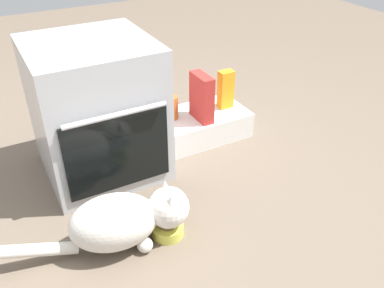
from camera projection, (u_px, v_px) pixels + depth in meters
The scene contains 8 objects.
ground at pixel (146, 208), 2.02m from camera, with size 8.00×8.00×0.00m, color #6B5B4C.
oven at pixel (97, 110), 2.12m from camera, with size 0.60×0.64×0.72m.
pantry_cabinet at pixel (200, 125), 2.55m from camera, with size 0.58×0.34×0.16m, color white.
food_bowl at pixel (168, 229), 1.85m from camera, with size 0.15×0.15×0.09m.
cat at pixel (125, 220), 1.75m from camera, with size 0.81×0.31×0.27m.
sauce_jar at pixel (171, 108), 2.42m from camera, with size 0.08×0.08×0.14m, color #D16023.
juice_carton at pixel (226, 89), 2.52m from camera, with size 0.09×0.06×0.24m, color orange.
cereal_box at pixel (202, 98), 2.38m from camera, with size 0.07×0.18×0.28m, color #B72D28.
Camera 1 is at (-0.53, -1.45, 1.35)m, focal length 38.32 mm.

